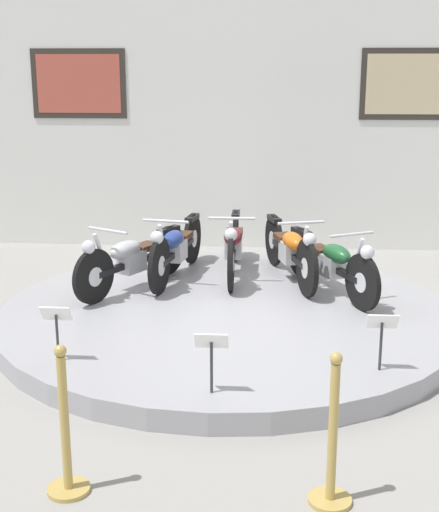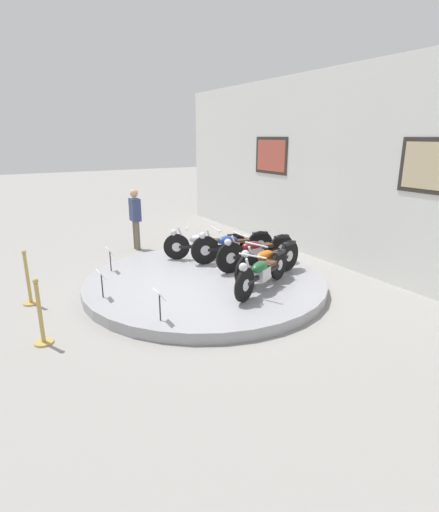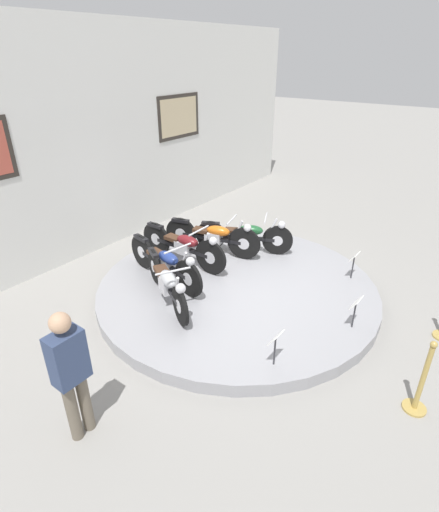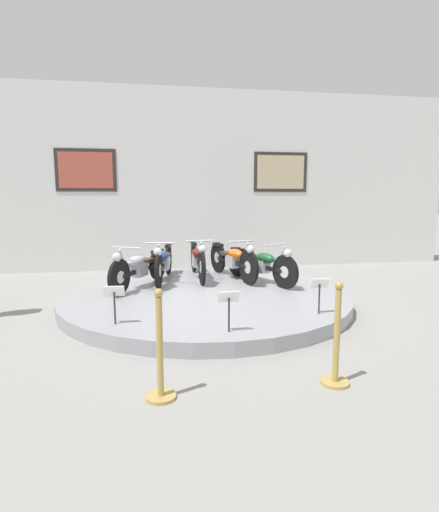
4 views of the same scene
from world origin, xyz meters
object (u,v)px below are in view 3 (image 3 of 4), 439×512
object	(u,v)px
motorcycle_silver	(167,282)
visitor_standing	(71,370)
info_placard_front_left	(275,342)
motorcycle_blue	(165,262)
motorcycle_maroon	(184,245)
motorcycle_green	(246,235)
info_placard_front_right	(354,260)
stanchion_post_left_of_entry	(420,388)
motorcycle_orange	(214,236)
info_placard_front_centre	(356,306)

from	to	relation	value
motorcycle_silver	visitor_standing	xyz separation A→B (m)	(-2.29, -0.84, 0.35)
motorcycle_silver	info_placard_front_left	size ratio (longest dim) A/B	3.40
visitor_standing	motorcycle_blue	bearing A→B (deg)	25.53
motorcycle_maroon	motorcycle_green	distance (m)	1.31
info_placard_front_left	visitor_standing	distance (m)	2.43
motorcycle_blue	info_placard_front_right	xyz separation A→B (m)	(2.07, -2.58, -0.02)
motorcycle_silver	motorcycle_green	size ratio (longest dim) A/B	0.98
motorcycle_silver	stanchion_post_left_of_entry	size ratio (longest dim) A/B	1.70
motorcycle_silver	motorcycle_orange	xyz separation A→B (m)	(1.83, 0.47, 0.02)
motorcycle_blue	info_placard_front_left	distance (m)	2.68
motorcycle_green	visitor_standing	distance (m)	4.66
motorcycle_silver	motorcycle_blue	distance (m)	0.65
info_placard_front_left	info_placard_front_centre	size ratio (longest dim) A/B	1.00
motorcycle_blue	motorcycle_green	bearing A→B (deg)	-14.43
info_placard_front_centre	motorcycle_silver	bearing A→B (deg)	113.31
info_placard_front_centre	stanchion_post_left_of_entry	bearing A→B (deg)	-127.29
motorcycle_green	info_placard_front_centre	size ratio (longest dim) A/B	3.47
motorcycle_orange	visitor_standing	size ratio (longest dim) A/B	1.20
motorcycle_blue	motorcycle_orange	world-z (taller)	motorcycle_orange
motorcycle_silver	motorcycle_blue	size ratio (longest dim) A/B	0.88
motorcycle_maroon	info_placard_front_right	world-z (taller)	motorcycle_maroon
motorcycle_green	info_placard_front_right	world-z (taller)	motorcycle_green
info_placard_front_right	visitor_standing	bearing A→B (deg)	165.22
motorcycle_maroon	visitor_standing	bearing A→B (deg)	-156.53
motorcycle_green	info_placard_front_left	xyz separation A→B (m)	(-2.52, -2.11, -0.00)
stanchion_post_left_of_entry	info_placard_front_centre	bearing A→B (deg)	52.71
visitor_standing	info_placard_front_left	bearing A→B (deg)	-31.85
visitor_standing	motorcycle_orange	bearing A→B (deg)	17.69
motorcycle_silver	motorcycle_blue	world-z (taller)	motorcycle_blue
motorcycle_silver	motorcycle_maroon	bearing A→B (deg)	29.51
visitor_standing	info_placard_front_centre	bearing A→B (deg)	-27.72
motorcycle_maroon	motorcycle_orange	bearing A→B (deg)	-14.39
motorcycle_orange	info_placard_front_left	bearing A→B (deg)	-128.73
info_placard_front_left	info_placard_front_right	xyz separation A→B (m)	(2.77, 0.00, 0.00)
visitor_standing	motorcycle_maroon	bearing A→B (deg)	23.47
info_placard_front_left	info_placard_front_right	size ratio (longest dim) A/B	1.00
motorcycle_green	visitor_standing	world-z (taller)	visitor_standing
motorcycle_blue	visitor_standing	size ratio (longest dim) A/B	1.22
motorcycle_orange	info_placard_front_right	world-z (taller)	motorcycle_orange
info_placard_front_centre	motorcycle_maroon	bearing A→B (deg)	89.99
motorcycle_orange	info_placard_front_left	distance (m)	3.31
info_placard_front_centre	info_placard_front_right	xyz separation A→B (m)	(1.38, 0.53, 0.00)
motorcycle_blue	motorcycle_orange	size ratio (longest dim) A/B	1.02
info_placard_front_right	motorcycle_blue	bearing A→B (deg)	128.69
info_placard_front_centre	info_placard_front_right	world-z (taller)	same
visitor_standing	info_placard_front_right	bearing A→B (deg)	-14.78
motorcycle_maroon	info_placard_front_left	size ratio (longest dim) A/B	3.93
motorcycle_silver	info_placard_front_left	world-z (taller)	motorcycle_silver
motorcycle_maroon	motorcycle_green	xyz separation A→B (m)	(1.14, -0.65, -0.02)
motorcycle_green	stanchion_post_left_of_entry	size ratio (longest dim) A/B	1.73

